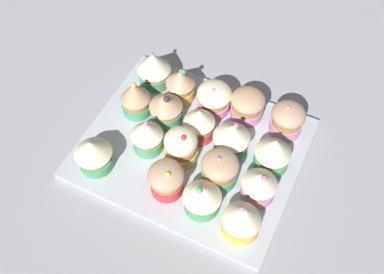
# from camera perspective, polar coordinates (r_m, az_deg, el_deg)

# --- Properties ---
(ground_plane) EXTENTS (1.80, 1.80, 0.03)m
(ground_plane) POSITION_cam_1_polar(r_m,az_deg,el_deg) (0.82, 0.00, -2.21)
(ground_plane) COLOR #9E9EA3
(baking_tray) EXTENTS (0.31, 0.38, 0.01)m
(baking_tray) POSITION_cam_1_polar(r_m,az_deg,el_deg) (0.80, 0.00, -1.43)
(baking_tray) COLOR silver
(baking_tray) RESTS_ON ground_plane
(cupcake_0) EXTENTS (0.06, 0.06, 0.07)m
(cupcake_0) POSITION_cam_1_polar(r_m,az_deg,el_deg) (0.70, 6.37, -10.33)
(cupcake_0) COLOR #EFC651
(cupcake_0) RESTS_ON baking_tray
(cupcake_1) EXTENTS (0.06, 0.06, 0.07)m
(cupcake_1) POSITION_cam_1_polar(r_m,az_deg,el_deg) (0.73, 8.60, -6.02)
(cupcake_1) COLOR pink
(cupcake_1) RESTS_ON baking_tray
(cupcake_2) EXTENTS (0.06, 0.06, 0.07)m
(cupcake_2) POSITION_cam_1_polar(r_m,az_deg,el_deg) (0.76, 10.31, -1.98)
(cupcake_2) COLOR #4C9E6B
(cupcake_2) RESTS_ON baking_tray
(cupcake_3) EXTENTS (0.06, 0.06, 0.07)m
(cupcake_3) POSITION_cam_1_polar(r_m,az_deg,el_deg) (0.81, 12.05, 2.21)
(cupcake_3) COLOR pink
(cupcake_3) RESTS_ON baking_tray
(cupcake_4) EXTENTS (0.06, 0.06, 0.07)m
(cupcake_4) POSITION_cam_1_polar(r_m,az_deg,el_deg) (0.71, 1.30, -7.62)
(cupcake_4) COLOR #4C9E6B
(cupcake_4) RESTS_ON baking_tray
(cupcake_5) EXTENTS (0.06, 0.06, 0.07)m
(cupcake_5) POSITION_cam_1_polar(r_m,az_deg,el_deg) (0.74, 3.57, -4.13)
(cupcake_5) COLOR #4C9E6B
(cupcake_5) RESTS_ON baking_tray
(cupcake_6) EXTENTS (0.07, 0.07, 0.07)m
(cupcake_6) POSITION_cam_1_polar(r_m,az_deg,el_deg) (0.77, 5.07, -0.00)
(cupcake_6) COLOR #4C9E6B
(cupcake_6) RESTS_ON baking_tray
(cupcake_7) EXTENTS (0.06, 0.06, 0.06)m
(cupcake_7) POSITION_cam_1_polar(r_m,az_deg,el_deg) (0.82, 7.08, 4.08)
(cupcake_7) COLOR pink
(cupcake_7) RESTS_ON baking_tray
(cupcake_8) EXTENTS (0.06, 0.06, 0.07)m
(cupcake_8) POSITION_cam_1_polar(r_m,az_deg,el_deg) (0.73, -3.21, -5.44)
(cupcake_8) COLOR #D1333D
(cupcake_8) RESTS_ON baking_tray
(cupcake_9) EXTENTS (0.06, 0.06, 0.07)m
(cupcake_9) POSITION_cam_1_polar(r_m,az_deg,el_deg) (0.76, -1.39, -1.15)
(cupcake_9) COLOR #EFC651
(cupcake_9) RESTS_ON baking_tray
(cupcake_10) EXTENTS (0.06, 0.06, 0.07)m
(cupcake_10) POSITION_cam_1_polar(r_m,az_deg,el_deg) (0.79, 0.69, 1.90)
(cupcake_10) COLOR #D1333D
(cupcake_10) RESTS_ON baking_tray
(cupcake_11) EXTENTS (0.06, 0.06, 0.07)m
(cupcake_11) POSITION_cam_1_polar(r_m,az_deg,el_deg) (0.82, 2.82, 4.98)
(cupcake_11) COLOR pink
(cupcake_11) RESTS_ON baking_tray
(cupcake_12) EXTENTS (0.06, 0.06, 0.07)m
(cupcake_12) POSITION_cam_1_polar(r_m,az_deg,el_deg) (0.77, -5.77, 0.24)
(cupcake_12) COLOR #4C9E6B
(cupcake_12) RESTS_ON baking_tray
(cupcake_13) EXTENTS (0.06, 0.06, 0.07)m
(cupcake_13) POSITION_cam_1_polar(r_m,az_deg,el_deg) (0.81, -3.35, 3.75)
(cupcake_13) COLOR #4C9E6B
(cupcake_13) RESTS_ON baking_tray
(cupcake_14) EXTENTS (0.06, 0.06, 0.07)m
(cupcake_14) POSITION_cam_1_polar(r_m,az_deg,el_deg) (0.84, -1.48, 6.71)
(cupcake_14) COLOR #EFC651
(cupcake_14) RESTS_ON baking_tray
(cupcake_15) EXTENTS (0.06, 0.06, 0.07)m
(cupcake_15) POSITION_cam_1_polar(r_m,az_deg,el_deg) (0.77, -12.46, -2.05)
(cupcake_15) COLOR #4C9E6B
(cupcake_15) RESTS_ON baking_tray
(cupcake_16) EXTENTS (0.06, 0.06, 0.08)m
(cupcake_16) POSITION_cam_1_polar(r_m,az_deg,el_deg) (0.82, -7.21, 5.01)
(cupcake_16) COLOR #4C9E6B
(cupcake_16) RESTS_ON baking_tray
(cupcake_17) EXTENTS (0.07, 0.07, 0.08)m
(cupcake_17) POSITION_cam_1_polar(r_m,az_deg,el_deg) (0.86, -4.87, 8.74)
(cupcake_17) COLOR #4C9E6B
(cupcake_17) RESTS_ON baking_tray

